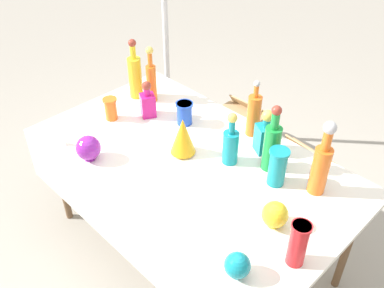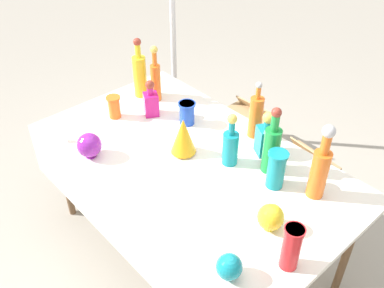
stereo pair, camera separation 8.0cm
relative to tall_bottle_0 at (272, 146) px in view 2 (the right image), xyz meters
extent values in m
plane|color=#A0998C|center=(-0.34, -0.24, -0.91)|extent=(40.00, 40.00, 0.00)
cube|color=white|center=(-0.34, -0.24, -0.17)|extent=(1.81, 1.05, 0.03)
cube|color=white|center=(-0.34, -0.77, -0.33)|extent=(1.81, 0.01, 0.35)
cylinder|color=brown|center=(-1.15, -0.66, -0.55)|extent=(0.04, 0.04, 0.73)
cylinder|color=brown|center=(-1.15, 0.18, -0.55)|extent=(0.04, 0.04, 0.73)
cylinder|color=brown|center=(0.47, 0.18, -0.55)|extent=(0.04, 0.04, 0.73)
cylinder|color=#198C38|center=(0.00, 0.00, -0.03)|extent=(0.09, 0.09, 0.26)
cylinder|color=#198C38|center=(0.00, 0.00, 0.15)|extent=(0.04, 0.04, 0.09)
sphere|color=maroon|center=(0.00, 0.00, 0.21)|extent=(0.05, 0.05, 0.05)
cylinder|color=orange|center=(0.27, 0.02, -0.02)|extent=(0.09, 0.09, 0.26)
cylinder|color=orange|center=(0.27, 0.02, 0.16)|extent=(0.05, 0.05, 0.11)
sphere|color=#B2B2B7|center=(0.27, 0.02, 0.23)|extent=(0.06, 0.06, 0.06)
cylinder|color=yellow|center=(-1.08, -0.04, -0.02)|extent=(0.09, 0.09, 0.28)
cylinder|color=yellow|center=(-1.08, -0.04, 0.17)|extent=(0.04, 0.04, 0.09)
sphere|color=maroon|center=(-1.08, -0.04, 0.23)|extent=(0.05, 0.05, 0.05)
cylinder|color=teal|center=(-0.18, -0.11, -0.06)|extent=(0.09, 0.09, 0.19)
cylinder|color=teal|center=(-0.18, -0.11, 0.07)|extent=(0.03, 0.03, 0.08)
sphere|color=gold|center=(-0.18, -0.11, 0.13)|extent=(0.05, 0.05, 0.05)
cylinder|color=orange|center=(-0.26, 0.18, -0.03)|extent=(0.08, 0.08, 0.25)
cylinder|color=orange|center=(-0.26, 0.18, 0.13)|extent=(0.03, 0.03, 0.07)
sphere|color=#B2B2B7|center=(-0.26, 0.18, 0.18)|extent=(0.04, 0.04, 0.04)
cylinder|color=orange|center=(-0.96, 0.00, -0.03)|extent=(0.06, 0.06, 0.25)
cylinder|color=orange|center=(-0.96, 0.00, 0.14)|extent=(0.03, 0.03, 0.09)
sphere|color=gold|center=(-0.96, 0.00, 0.20)|extent=(0.05, 0.05, 0.05)
cube|color=teal|center=(-0.11, 0.10, -0.07)|extent=(0.13, 0.13, 0.17)
cylinder|color=teal|center=(-0.11, 0.10, 0.04)|extent=(0.05, 0.05, 0.05)
sphere|color=gold|center=(-0.11, 0.10, 0.08)|extent=(0.07, 0.07, 0.07)
cube|color=#C61972|center=(-0.84, -0.13, -0.08)|extent=(0.12, 0.12, 0.15)
cylinder|color=#C61972|center=(-0.84, -0.13, 0.02)|extent=(0.04, 0.04, 0.05)
sphere|color=maroon|center=(-0.84, -0.13, 0.06)|extent=(0.06, 0.06, 0.06)
cylinder|color=orange|center=(-0.97, -0.32, -0.08)|extent=(0.07, 0.07, 0.14)
cylinder|color=orange|center=(-0.97, -0.32, -0.02)|extent=(0.09, 0.09, 0.01)
cylinder|color=red|center=(0.45, -0.42, -0.04)|extent=(0.08, 0.08, 0.22)
cylinder|color=red|center=(0.45, -0.42, 0.06)|extent=(0.09, 0.09, 0.01)
cylinder|color=teal|center=(0.10, -0.07, -0.05)|extent=(0.09, 0.09, 0.21)
cylinder|color=teal|center=(0.10, -0.07, 0.05)|extent=(0.10, 0.10, 0.01)
cylinder|color=blue|center=(-0.62, -0.03, -0.08)|extent=(0.09, 0.09, 0.14)
cylinder|color=blue|center=(-0.62, -0.03, -0.02)|extent=(0.11, 0.11, 0.01)
cylinder|color=orange|center=(-0.41, -0.24, -0.15)|extent=(0.07, 0.07, 0.01)
cone|color=orange|center=(-0.41, -0.24, -0.04)|extent=(0.14, 0.14, 0.21)
cylinder|color=teal|center=(0.32, -0.64, -0.15)|extent=(0.05, 0.05, 0.01)
sphere|color=teal|center=(0.32, -0.64, -0.09)|extent=(0.11, 0.11, 0.11)
cylinder|color=purple|center=(-0.73, -0.64, -0.15)|extent=(0.06, 0.06, 0.01)
sphere|color=purple|center=(-0.73, -0.64, -0.08)|extent=(0.14, 0.14, 0.14)
cylinder|color=yellow|center=(0.27, -0.32, -0.15)|extent=(0.06, 0.06, 0.01)
sphere|color=yellow|center=(0.27, -0.32, -0.09)|extent=(0.12, 0.12, 0.12)
cube|color=white|center=(-0.95, -0.68, -0.13)|extent=(0.05, 0.02, 0.05)
cube|color=tan|center=(-0.84, 0.76, -0.74)|extent=(0.38, 0.44, 0.35)
cube|color=tan|center=(-0.84, 0.88, -0.53)|extent=(0.34, 0.08, 0.09)
cube|color=tan|center=(-0.20, 0.65, -0.76)|extent=(0.45, 0.47, 0.31)
cube|color=tan|center=(-0.20, 0.78, -0.57)|extent=(0.37, 0.11, 0.09)
cylinder|color=#333338|center=(-1.40, 0.52, -0.89)|extent=(0.18, 0.18, 0.04)
camera|label=1|loc=(0.95, -1.52, 1.34)|focal=40.00mm
camera|label=2|loc=(1.01, -1.47, 1.34)|focal=40.00mm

